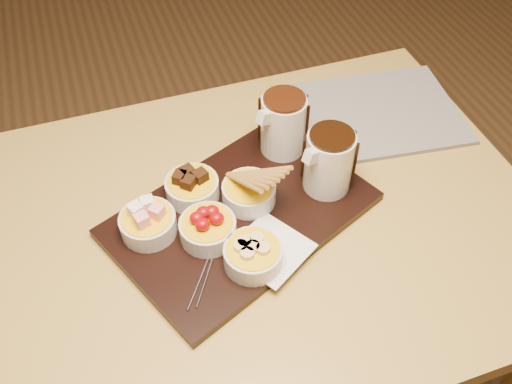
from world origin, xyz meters
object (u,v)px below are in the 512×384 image
object	(u,v)px
dining_table	(223,258)
pitcher_dark_chocolate	(329,162)
serving_board	(241,214)
pitcher_milk_chocolate	(283,125)
newspaper	(379,113)
bowl_strawberries	(208,229)

from	to	relation	value
dining_table	pitcher_dark_chocolate	size ratio (longest dim) A/B	9.82
serving_board	pitcher_milk_chocolate	distance (m)	0.20
pitcher_dark_chocolate	newspaper	bearing A→B (deg)	16.45
newspaper	pitcher_milk_chocolate	bearing A→B (deg)	-162.35
bowl_strawberries	serving_board	bearing A→B (deg)	27.01
dining_table	newspaper	xyz separation A→B (m)	(0.42, 0.19, 0.10)
bowl_strawberries	newspaper	world-z (taller)	bowl_strawberries
bowl_strawberries	newspaper	xyz separation A→B (m)	(0.45, 0.22, -0.03)
pitcher_dark_chocolate	pitcher_milk_chocolate	size ratio (longest dim) A/B	1.00
bowl_strawberries	pitcher_milk_chocolate	size ratio (longest dim) A/B	0.82
pitcher_dark_chocolate	pitcher_milk_chocolate	xyz separation A→B (m)	(-0.04, 0.12, 0.00)
bowl_strawberries	pitcher_dark_chocolate	distance (m)	0.25
dining_table	pitcher_milk_chocolate	size ratio (longest dim) A/B	9.82
serving_board	newspaper	bearing A→B (deg)	2.08
serving_board	newspaper	world-z (taller)	serving_board
bowl_strawberries	pitcher_milk_chocolate	distance (m)	0.27
serving_board	pitcher_dark_chocolate	size ratio (longest dim) A/B	3.76
pitcher_milk_chocolate	pitcher_dark_chocolate	bearing A→B (deg)	-94.40
newspaper	pitcher_dark_chocolate	bearing A→B (deg)	-133.30
pitcher_dark_chocolate	pitcher_milk_chocolate	world-z (taller)	same
serving_board	newspaper	xyz separation A→B (m)	(0.38, 0.18, -0.00)
serving_board	pitcher_milk_chocolate	size ratio (longest dim) A/B	3.76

